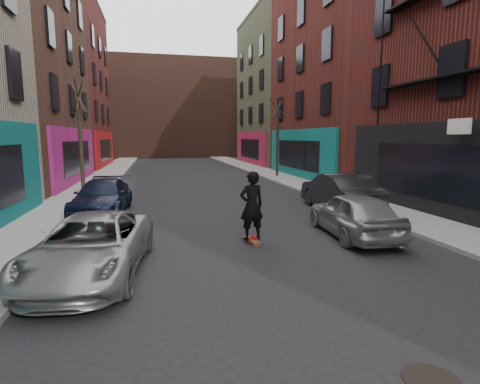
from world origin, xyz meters
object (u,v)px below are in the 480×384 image
parked_left_end (102,197)px  skateboard (252,241)px  tree_left_far (80,128)px  parked_left_far (92,246)px  tree_right_far (278,129)px  parked_right_far (353,214)px  manhole (432,380)px  parked_right_end (339,192)px  skateboarder (252,206)px

parked_left_end → skateboard: bearing=-44.1°
tree_left_far → parked_left_far: 12.54m
parked_left_far → tree_right_far: bearing=67.4°
parked_left_far → parked_right_far: 7.32m
parked_left_far → parked_right_far: parked_right_far is taller
tree_right_far → parked_right_far: bearing=-100.4°
manhole → parked_right_far: bearing=68.7°
parked_right_far → parked_right_end: size_ratio=0.85×
parked_left_end → manhole: bearing=-61.2°
parked_left_far → manhole: (4.64, -4.71, -0.64)m
parked_right_end → tree_right_far: bearing=-94.0°
parked_right_end → skateboarder: skateboarder is taller
parked_left_far → parked_right_end: parked_right_end is taller
parked_left_far → skateboarder: 4.32m
parked_right_end → skateboard: bearing=41.9°
tree_right_far → parked_right_end: tree_right_far is taller
manhole → skateboard: bearing=95.9°
tree_left_far → manhole: size_ratio=9.29×
tree_left_far → parked_right_end: size_ratio=1.39×
parked_left_end → skateboard: size_ratio=5.65×
parked_right_end → manhole: (-3.89, -10.00, -0.77)m
skateboard → manhole: (0.66, -6.35, -0.04)m
manhole → tree_left_far: bearing=112.4°
parked_right_far → skateboarder: 3.17m
parked_left_far → parked_right_far: (7.13, 1.67, 0.04)m
tree_left_far → parked_right_end: (10.80, -6.73, -2.61)m
parked_left_far → parked_left_end: bearing=102.3°
parked_left_end → skateboard: parked_left_end is taller
tree_left_far → parked_left_far: tree_left_far is taller
tree_right_far → skateboard: (-6.15, -16.38, -3.48)m
parked_left_end → skateboarder: bearing=-44.1°
tree_left_far → manhole: (6.91, -16.73, -3.37)m
tree_left_far → parked_left_end: size_ratio=1.44×
skateboarder → tree_left_far: bearing=-68.7°
parked_left_end → skateboarder: 7.00m
parked_left_end → tree_left_far: bearing=111.4°
skateboard → parked_right_far: bearing=-9.3°
tree_left_far → manhole: bearing=-67.6°
tree_left_far → tree_right_far: 13.78m
tree_left_far → skateboard: size_ratio=8.12×
parked_left_end → parked_right_end: 9.33m
tree_right_far → skateboard: 17.84m
tree_right_far → skateboarder: size_ratio=3.51×
tree_left_far → skateboarder: bearing=-59.0°
tree_right_far → skateboard: bearing=-110.6°
skateboard → manhole: skateboard is taller
skateboarder → manhole: size_ratio=2.77×
tree_left_far → tree_right_far: tree_right_far is taller
tree_left_far → manhole: 18.41m
parked_left_far → skateboard: (3.98, 1.64, -0.59)m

